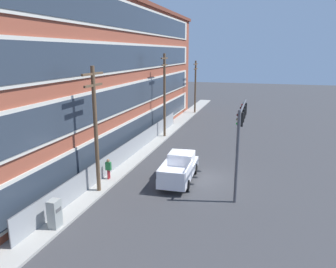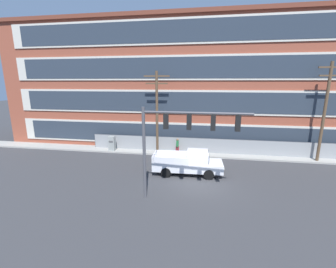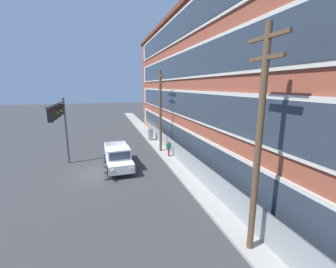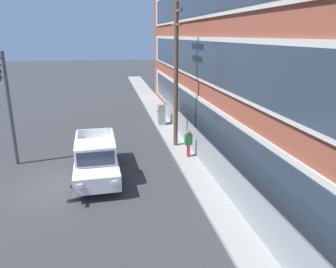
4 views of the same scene
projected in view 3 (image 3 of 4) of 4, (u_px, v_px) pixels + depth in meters
The scene contains 10 objects.
ground_plane at pixel (101, 174), 18.11m from camera, with size 160.00×160.00×0.00m, color #38383A.
sidewalk_building_side at pixel (179, 165), 19.90m from camera, with size 80.00×1.96×0.16m, color #9E9B93.
brick_mill_building at pixel (271, 84), 17.56m from camera, with size 52.38×11.79×14.18m.
chain_link_fence at pixel (194, 166), 17.33m from camera, with size 29.19×0.06×1.69m.
traffic_signal_mast at pixel (60, 118), 17.58m from camera, with size 6.49×0.43×5.93m.
pickup_truck_white at pixel (118, 158), 19.19m from camera, with size 5.71×2.23×1.96m.
utility_pole_near_corner at pixel (160, 108), 23.10m from camera, with size 2.55×0.26×8.44m.
utility_pole_midblock at pixel (259, 138), 8.62m from camera, with size 2.07×0.26×9.12m.
electrical_cabinet at pixel (151, 135), 28.57m from camera, with size 0.65×0.54×1.71m.
pedestrian_near_cabinet at pixel (169, 148), 22.01m from camera, with size 0.32×0.41×1.69m.
Camera 3 is at (17.86, 0.42, 6.93)m, focal length 24.00 mm.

